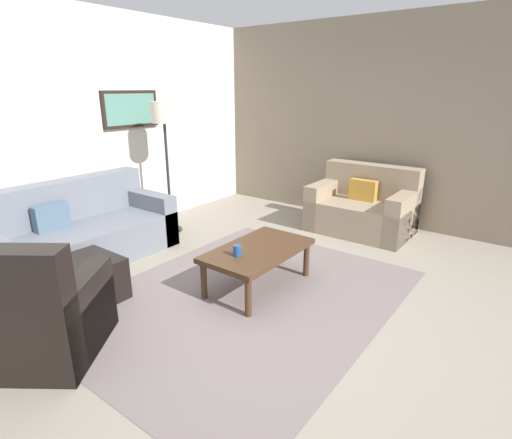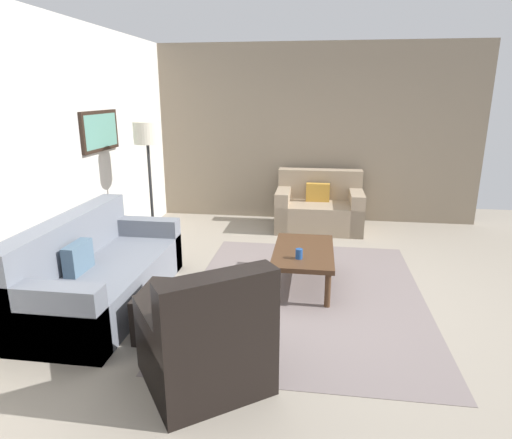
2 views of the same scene
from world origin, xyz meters
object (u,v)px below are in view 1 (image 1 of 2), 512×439
(couch_loveseat, at_px, (363,209))
(ottoman, at_px, (86,281))
(armchair_leather, at_px, (35,321))
(framed_artwork, at_px, (131,109))
(couch_main, at_px, (74,235))
(lamp_standing, at_px, (165,126))
(cup, at_px, (237,251))
(coffee_table, at_px, (258,253))

(couch_loveseat, height_order, ottoman, couch_loveseat)
(armchair_leather, relative_size, framed_artwork, 1.32)
(couch_main, bearing_deg, lamp_standing, -5.27)
(couch_loveseat, relative_size, framed_artwork, 1.54)
(ottoman, distance_m, cup, 1.41)
(ottoman, xyz_separation_m, lamp_standing, (1.76, 0.83, 1.21))
(couch_loveseat, bearing_deg, couch_main, 142.88)
(coffee_table, bearing_deg, framed_artwork, 78.29)
(couch_loveseat, relative_size, armchair_leather, 1.17)
(coffee_table, bearing_deg, armchair_leather, 161.73)
(couch_main, relative_size, lamp_standing, 1.21)
(couch_loveseat, distance_m, framed_artwork, 3.39)
(framed_artwork, bearing_deg, cup, -107.79)
(armchair_leather, bearing_deg, couch_loveseat, -10.76)
(couch_loveseat, xyz_separation_m, ottoman, (-3.37, 1.25, -0.10))
(couch_main, height_order, framed_artwork, framed_artwork)
(couch_loveseat, distance_m, lamp_standing, 2.85)
(armchair_leather, xyz_separation_m, framed_artwork, (2.35, 1.86, 1.30))
(coffee_table, relative_size, framed_artwork, 1.30)
(coffee_table, xyz_separation_m, framed_artwork, (0.51, 2.47, 1.25))
(couch_main, relative_size, cup, 19.89)
(cup, relative_size, framed_artwork, 0.12)
(armchair_leather, bearing_deg, couch_main, 52.02)
(couch_loveseat, height_order, coffee_table, couch_loveseat)
(couch_loveseat, relative_size, ottoman, 2.33)
(ottoman, xyz_separation_m, coffee_table, (1.17, -1.09, 0.16))
(ottoman, distance_m, lamp_standing, 2.29)
(armchair_leather, xyz_separation_m, cup, (1.57, -0.57, 0.16))
(cup, bearing_deg, armchair_leather, 160.07)
(couch_main, bearing_deg, cup, -77.50)
(armchair_leather, height_order, framed_artwork, framed_artwork)
(armchair_leather, distance_m, ottoman, 0.83)
(ottoman, bearing_deg, coffee_table, -43.09)
(ottoman, xyz_separation_m, framed_artwork, (1.68, 1.38, 1.40))
(ottoman, relative_size, cup, 5.37)
(couch_main, bearing_deg, framed_artwork, 19.17)
(couch_loveseat, height_order, framed_artwork, framed_artwork)
(coffee_table, bearing_deg, lamp_standing, 72.73)
(ottoman, bearing_deg, couch_loveseat, -20.38)
(couch_main, xyz_separation_m, armchair_leather, (-1.12, -1.44, 0.01))
(lamp_standing, bearing_deg, coffee_table, -107.27)
(lamp_standing, bearing_deg, couch_main, 174.73)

